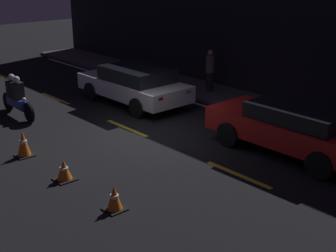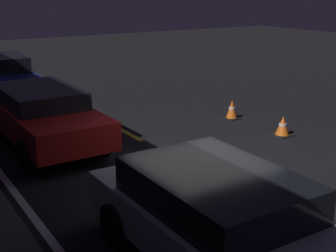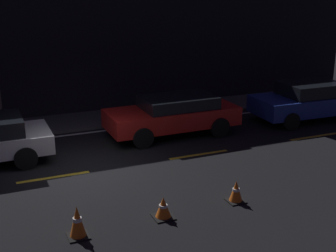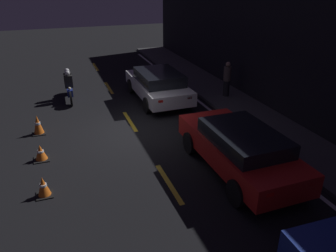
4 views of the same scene
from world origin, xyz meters
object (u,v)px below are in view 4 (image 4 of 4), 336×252
at_px(traffic_cone_far, 43,187).
at_px(pedestrian, 227,79).
at_px(traffic_cone_mid, 41,153).
at_px(taxi_red, 239,147).
at_px(traffic_cone_near, 38,125).
at_px(sedan_white, 158,84).
at_px(motorcycle, 69,86).

height_order(traffic_cone_far, pedestrian, pedestrian).
xyz_separation_m(traffic_cone_mid, traffic_cone_far, (1.96, 0.06, 0.02)).
xyz_separation_m(taxi_red, pedestrian, (-5.63, 2.73, 0.17)).
height_order(taxi_red, traffic_cone_near, taxi_red).
height_order(sedan_white, motorcycle, motorcycle).
bearing_deg(pedestrian, traffic_cone_near, -82.89).
bearing_deg(traffic_cone_mid, motorcycle, 166.22).
bearing_deg(traffic_cone_mid, traffic_cone_far, 1.68).
distance_m(traffic_cone_near, traffic_cone_far, 3.96).
relative_size(sedan_white, motorcycle, 1.91).
bearing_deg(traffic_cone_far, traffic_cone_mid, -178.32).
distance_m(motorcycle, traffic_cone_near, 3.66).
bearing_deg(sedan_white, taxi_red, -177.53).
bearing_deg(taxi_red, pedestrian, -26.49).
distance_m(traffic_cone_near, traffic_cone_mid, 2.00).
bearing_deg(traffic_cone_far, pedestrian, 121.60).
xyz_separation_m(taxi_red, motorcycle, (-7.98, -4.11, -0.12)).
bearing_deg(traffic_cone_near, pedestrian, 97.11).
bearing_deg(pedestrian, traffic_cone_mid, -69.67).
xyz_separation_m(sedan_white, traffic_cone_near, (1.88, -5.18, -0.40)).
bearing_deg(sedan_white, pedestrian, -105.96).
height_order(motorcycle, traffic_cone_mid, motorcycle).
height_order(traffic_cone_mid, pedestrian, pedestrian).
bearing_deg(traffic_cone_mid, sedan_white, 127.16).
xyz_separation_m(motorcycle, traffic_cone_near, (3.37, -1.38, -0.30)).
bearing_deg(motorcycle, traffic_cone_near, -20.92).
bearing_deg(traffic_cone_far, sedan_white, 139.10).
bearing_deg(traffic_cone_mid, traffic_cone_near, -178.07).
relative_size(motorcycle, traffic_cone_far, 4.25).
height_order(traffic_cone_mid, traffic_cone_far, traffic_cone_far).
height_order(motorcycle, pedestrian, pedestrian).
bearing_deg(traffic_cone_mid, taxi_red, 64.26).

